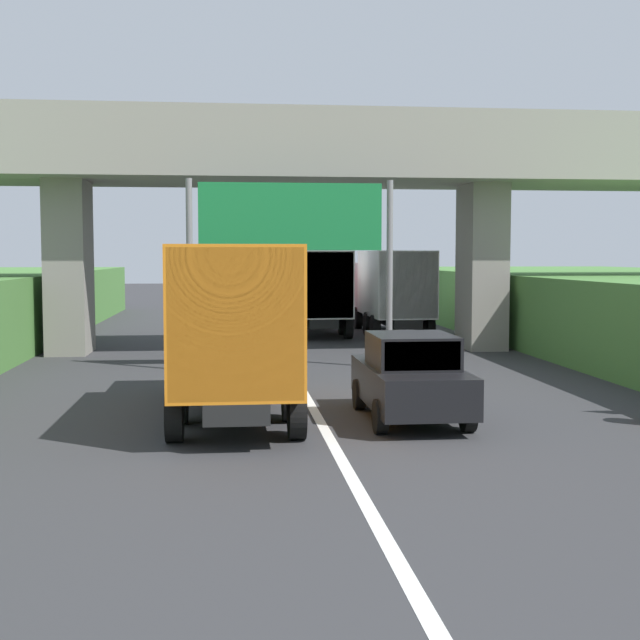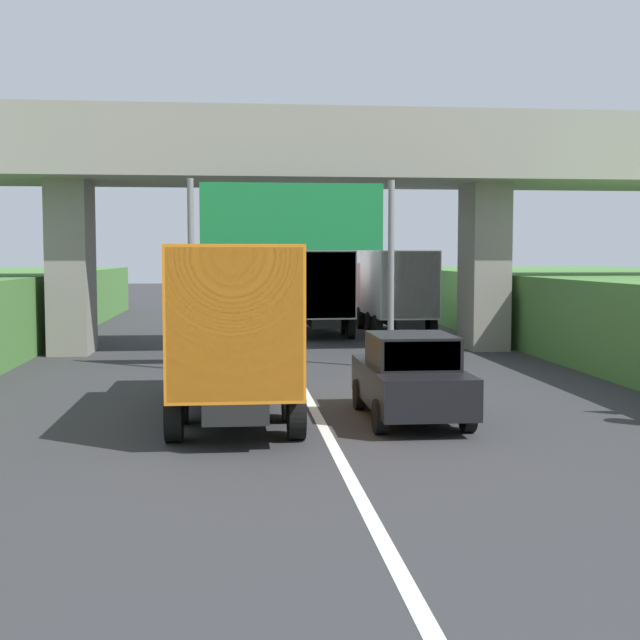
% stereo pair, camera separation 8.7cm
% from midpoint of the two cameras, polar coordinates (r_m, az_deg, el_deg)
% --- Properties ---
extents(lane_centre_stripe, '(0.20, 84.82, 0.01)m').
position_cam_midpoint_polar(lane_centre_stripe, '(23.87, -1.89, -3.52)').
color(lane_centre_stripe, white).
rests_on(lane_centre_stripe, ground).
extents(overpass_bridge, '(40.00, 4.80, 7.90)m').
position_cam_midpoint_polar(overpass_bridge, '(29.36, -2.74, 9.62)').
color(overpass_bridge, gray).
rests_on(overpass_bridge, ground).
extents(overhead_highway_sign, '(5.88, 0.18, 5.40)m').
position_cam_midpoint_polar(overhead_highway_sign, '(24.46, -2.06, 6.04)').
color(overhead_highway_sign, slate).
rests_on(overhead_highway_sign, ground).
extents(truck_red, '(2.44, 7.30, 3.44)m').
position_cam_midpoint_polar(truck_red, '(35.70, -0.39, 2.19)').
color(truck_red, black).
rests_on(truck_red, ground).
extents(truck_orange, '(2.44, 7.30, 3.44)m').
position_cam_midpoint_polar(truck_orange, '(17.31, -5.84, -0.09)').
color(truck_orange, black).
rests_on(truck_orange, ground).
extents(truck_silver, '(2.44, 7.30, 3.44)m').
position_cam_midpoint_polar(truck_silver, '(35.60, 4.70, 2.16)').
color(truck_silver, black).
rests_on(truck_silver, ground).
extents(car_black, '(1.86, 4.10, 1.72)m').
position_cam_midpoint_polar(car_black, '(17.05, 5.88, -3.80)').
color(car_black, black).
rests_on(car_black, ground).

